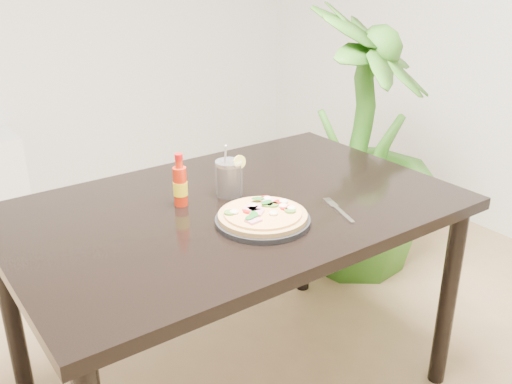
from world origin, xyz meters
TOP-DOWN VIEW (x-y plane):
  - dining_table at (0.08, -0.02)m, footprint 1.40×0.90m
  - plate at (0.07, -0.19)m, footprint 0.28×0.28m
  - pizza at (0.07, -0.19)m, footprint 0.26×0.26m
  - hot_sauce_bottle at (-0.06, 0.07)m, footprint 0.05×0.05m
  - cola_cup at (0.10, 0.05)m, footprint 0.09×0.09m
  - fork at (0.31, -0.25)m, footprint 0.07×0.18m
  - houseplant at (1.10, 0.42)m, footprint 1.00×1.00m
  - plant_pot at (1.10, 0.42)m, footprint 0.28×0.28m

SIDE VIEW (x-z plane):
  - plant_pot at x=1.10m, z-range 0.00..0.22m
  - houseplant at x=1.10m, z-range 0.00..1.27m
  - dining_table at x=0.08m, z-range 0.29..1.04m
  - fork at x=0.31m, z-range 0.75..0.76m
  - plate at x=0.07m, z-range 0.75..0.77m
  - pizza at x=0.07m, z-range 0.76..0.79m
  - cola_cup at x=0.10m, z-range 0.72..0.89m
  - hot_sauce_bottle at x=-0.06m, z-range 0.73..0.90m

